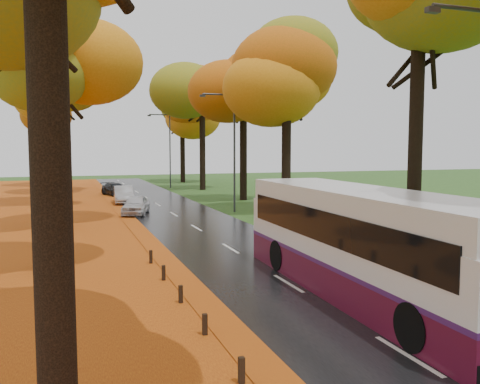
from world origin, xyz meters
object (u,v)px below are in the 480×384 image
streetlamp_far (168,145)px  bus (364,240)px  car_white (136,205)px  car_dark (115,189)px  car_silver (124,195)px  streetlamp_mid (231,143)px

streetlamp_far → bus: streetlamp_far is taller
streetlamp_far → car_white: bearing=-106.5°
streetlamp_far → bus: (-2.38, -41.88, -3.04)m
bus → streetlamp_far: bearing=88.0°
streetlamp_far → car_dark: bearing=-130.8°
bus → car_dark: bearing=97.7°
bus → car_silver: (-3.92, 27.81, -0.97)m
streetlamp_far → car_white: 22.54m
car_white → car_silver: 7.19m
streetlamp_far → car_white: size_ratio=2.17×
car_silver → car_dark: car_silver is taller
bus → car_white: (-3.92, 20.62, -1.01)m
bus → car_silver: bus is taller
streetlamp_far → car_silver: streetlamp_far is taller
streetlamp_far → car_dark: 10.47m
bus → car_white: bearing=102.0°
streetlamp_mid → streetlamp_far: same height
streetlamp_mid → bus: streetlamp_mid is taller
streetlamp_mid → car_white: size_ratio=2.17×
streetlamp_mid → car_white: bearing=173.3°
streetlamp_far → car_silver: 15.93m
car_silver → car_dark: size_ratio=1.04×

